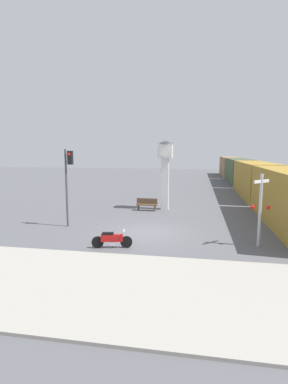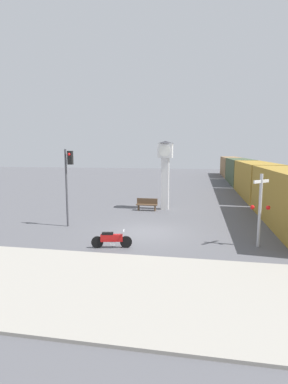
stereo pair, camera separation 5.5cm
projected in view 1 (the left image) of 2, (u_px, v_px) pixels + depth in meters
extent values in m
plane|color=#56565B|center=(147.00, 233.00, 16.75)|extent=(120.00, 120.00, 0.00)
cube|color=#9E998E|center=(112.00, 286.00, 10.00)|extent=(36.00, 6.00, 0.10)
cylinder|color=black|center=(126.00, 242.00, 14.09)|extent=(0.57, 0.21, 0.56)
cylinder|color=black|center=(98.00, 242.00, 14.05)|extent=(0.57, 0.21, 0.56)
cube|color=#B71414|center=(112.00, 238.00, 14.04)|extent=(1.05, 0.42, 0.34)
cube|color=black|center=(108.00, 233.00, 14.01)|extent=(0.56, 0.32, 0.09)
cylinder|color=silver|center=(113.00, 243.00, 14.08)|extent=(0.30, 0.24, 0.26)
cube|color=silver|center=(124.00, 231.00, 14.02)|extent=(0.14, 0.42, 0.04)
cube|color=white|center=(165.00, 184.00, 23.14)|extent=(0.57, 0.57, 4.01)
cube|color=white|center=(165.00, 151.00, 22.79)|extent=(1.08, 1.08, 1.08)
cylinder|color=white|center=(164.00, 151.00, 22.25)|extent=(0.86, 0.02, 0.86)
cone|color=#333338|center=(165.00, 142.00, 22.70)|extent=(1.29, 1.29, 0.20)
cube|color=olive|center=(255.00, 179.00, 29.89)|extent=(2.80, 11.76, 3.40)
cube|color=#425138|center=(239.00, 171.00, 41.94)|extent=(2.80, 11.76, 3.40)
cube|color=olive|center=(230.00, 167.00, 53.99)|extent=(2.80, 11.76, 3.40)
cylinder|color=#47474C|center=(67.00, 188.00, 17.83)|extent=(0.12, 0.12, 4.64)
cube|color=black|center=(70.00, 158.00, 17.52)|extent=(0.28, 0.24, 0.80)
sphere|color=red|center=(69.00, 154.00, 17.35)|extent=(0.16, 0.16, 0.16)
cylinder|color=#B7B7BC|center=(260.00, 211.00, 14.08)|extent=(0.14, 0.14, 3.49)
cube|color=white|center=(262.00, 181.00, 13.88)|extent=(0.82, 0.82, 0.14)
sphere|color=red|center=(253.00, 207.00, 14.06)|extent=(0.20, 0.20, 0.20)
sphere|color=red|center=(268.00, 208.00, 13.94)|extent=(0.20, 0.20, 0.20)
cube|color=brown|center=(147.00, 205.00, 22.82)|extent=(1.60, 0.44, 0.08)
cube|color=brown|center=(147.00, 201.00, 22.98)|extent=(1.60, 0.06, 0.44)
cube|color=brown|center=(138.00, 208.00, 22.97)|extent=(0.08, 0.35, 0.41)
cube|color=brown|center=(155.00, 208.00, 22.75)|extent=(0.08, 0.35, 0.41)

